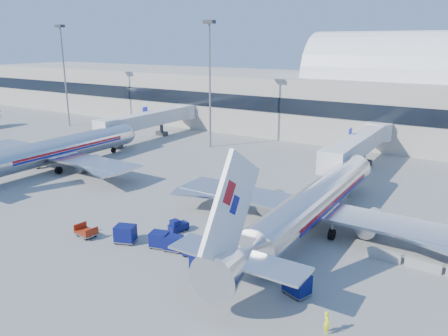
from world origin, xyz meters
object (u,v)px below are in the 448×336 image
Objects in this scene: tug_left at (178,226)px; cart_train_c at (125,234)px; airliner_main at (312,204)px; tug_lead at (193,250)px; ramp_worker at (327,322)px; airliner_mid at (52,151)px; jetbridge_mid at (154,118)px; barrier_near at (384,255)px; barrier_mid at (423,265)px; cart_train_a at (174,243)px; tug_right at (271,264)px; cart_open_red at (87,233)px; cart_solo_near at (200,260)px; mast_far_west at (63,61)px; jetbridge_near at (361,143)px; mast_west at (210,66)px; cart_solo_far at (297,284)px.

tug_left is 0.94× the size of cart_train_c.
airliner_main is 13.48m from tug_lead.
ramp_worker is (18.78, -7.67, 0.23)m from tug_left.
jetbridge_mid is (-2.40, 26.30, 1.00)m from airliner_mid.
barrier_mid is (3.30, 0.00, 0.00)m from barrier_near.
barrier_mid is at bearing 9.24° from cart_train_a.
tug_right is 1.07× the size of cart_train_c.
cart_train_a is 0.83× the size of cart_open_red.
jetbridge_mid is at bearing 59.75° from tug_left.
jetbridge_mid reaches higher than tug_right.
tug_right reaches higher than cart_solo_near.
mast_far_west is 68.66m from tug_left.
airliner_main is 17.08m from ramp_worker.
airliner_main is at bearing 167.50° from barrier_mid.
airliner_mid is at bearing 26.04° from ramp_worker.
jetbridge_near and jetbridge_mid have the same top height.
jetbridge_near is 35.35m from tug_left.
barrier_mid is (13.70, -28.81, -3.48)m from jetbridge_near.
barrier_near is at bearing 180.00° from barrier_mid.
mast_west reaches higher than barrier_mid.
mast_far_west is at bearing 159.99° from airliner_main.
ramp_worker is (12.25, -2.56, 0.04)m from cart_solo_near.
cart_train_a reaches higher than cart_open_red.
airliner_main is 1.65× the size of mast_far_west.
jetbridge_near is 12.85× the size of tug_lead.
mast_west is 11.55× the size of cart_train_a.
cart_train_a is 0.81× the size of cart_train_c.
cart_train_a is at bearing -128.90° from airliner_main.
tug_lead is (35.07, -11.32, -2.32)m from airliner_mid.
airliner_mid is at bearing 157.49° from cart_open_red.
cart_open_red is 25.82m from ramp_worker.
mast_west is at bearing 139.64° from airliner_main.
jetbridge_mid is 62.81m from barrier_mid.
cart_train_a is (-2.23, -0.03, 0.19)m from tug_lead.
tug_lead is 0.89× the size of cart_train_c.
cart_train_c is at bearing -158.60° from barrier_mid.
mast_west reaches higher than jetbridge_mid.
jetbridge_near is at bearing 65.67° from cart_train_a.
barrier_mid is 31.89m from cart_open_red.
mast_far_west is at bearing 125.11° from cart_train_c.
cart_solo_near is 8.71m from cart_solo_far.
airliner_main reaches higher than cart_train_c.
barrier_mid is (53.30, -2.51, -2.48)m from airliner_mid.
barrier_near is 1.16× the size of tug_right.
cart_solo_far is (73.61, -37.50, -13.86)m from mast_far_west.
cart_train_c is (-5.09, -1.16, 0.14)m from cart_train_a.
jetbridge_mid is at bearing 123.95° from cart_solo_near.
jetbridge_near reaches higher than tug_right.
ramp_worker is (21.46, -2.83, -0.09)m from cart_train_c.
jetbridge_near reaches higher than tug_left.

